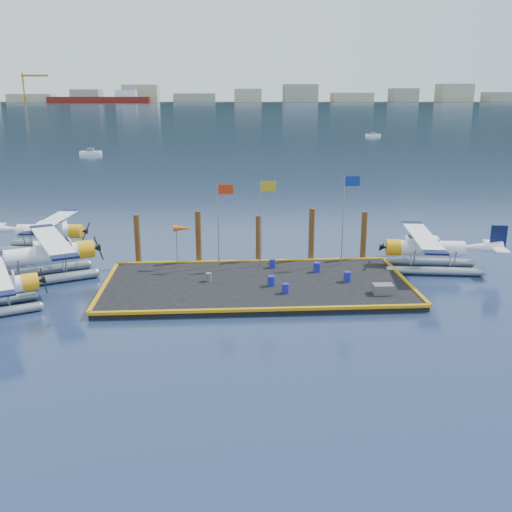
{
  "coord_description": "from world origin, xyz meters",
  "views": [
    {
      "loc": [
        -2.34,
        -35.98,
        12.47
      ],
      "look_at": [
        0.08,
        2.0,
        1.66
      ],
      "focal_mm": 40.0,
      "sensor_mm": 36.0,
      "label": 1
    }
  ],
  "objects": [
    {
      "name": "far_backdrop",
      "position": [
        239.91,
        1737.52,
        9.45
      ],
      "size": [
        3050.0,
        2050.0,
        810.0
      ],
      "color": "black",
      "rests_on": "ground"
    },
    {
      "name": "crate",
      "position": [
        7.77,
        -2.74,
        0.71
      ],
      "size": [
        1.23,
        0.82,
        0.61
      ],
      "primitive_type": "cube",
      "color": "#55565A",
      "rests_on": "dock"
    },
    {
      "name": "drum_0",
      "position": [
        -3.2,
        0.45,
        0.68
      ],
      "size": [
        0.4,
        0.4,
        0.57
      ],
      "primitive_type": "cylinder",
      "color": "#55565A",
      "rests_on": "dock"
    },
    {
      "name": "seaplane_b",
      "position": [
        -14.41,
        2.88,
        1.62
      ],
      "size": [
        9.68,
        10.15,
        3.73
      ],
      "rotation": [
        0.0,
        0.0,
        -1.14
      ],
      "color": "gray",
      "rests_on": "ground"
    },
    {
      "name": "drum_4",
      "position": [
        4.4,
        2.04,
        0.74
      ],
      "size": [
        0.49,
        0.49,
        0.69
      ],
      "primitive_type": "cylinder",
      "color": "navy",
      "rests_on": "dock"
    },
    {
      "name": "drum_1",
      "position": [
        1.67,
        -2.26,
        0.72
      ],
      "size": [
        0.45,
        0.45,
        0.63
      ],
      "primitive_type": "cylinder",
      "color": "navy",
      "rests_on": "dock"
    },
    {
      "name": "ground",
      "position": [
        0.0,
        0.0,
        0.0
      ],
      "size": [
        4000.0,
        4000.0,
        0.0
      ],
      "primitive_type": "plane",
      "color": "#192A4B",
      "rests_on": "ground"
    },
    {
      "name": "windsock",
      "position": [
        -5.03,
        3.8,
        3.23
      ],
      "size": [
        1.4,
        0.44,
        3.12
      ],
      "color": "gray",
      "rests_on": "dock"
    },
    {
      "name": "drum_3",
      "position": [
        0.9,
        -0.77,
        0.74
      ],
      "size": [
        0.48,
        0.48,
        0.68
      ],
      "primitive_type": "cylinder",
      "color": "navy",
      "rests_on": "dock"
    },
    {
      "name": "piling_1",
      "position": [
        -4.0,
        5.4,
        2.1
      ],
      "size": [
        0.44,
        0.44,
        4.2
      ],
      "primitive_type": "cylinder",
      "color": "#482B14",
      "rests_on": "ground"
    },
    {
      "name": "piling_0",
      "position": [
        -8.5,
        5.4,
        2.0
      ],
      "size": [
        0.44,
        0.44,
        4.0
      ],
      "primitive_type": "cylinder",
      "color": "#482B14",
      "rests_on": "ground"
    },
    {
      "name": "flagpole_yellow",
      "position": [
        0.7,
        3.8,
        4.51
      ],
      "size": [
        1.14,
        0.08,
        6.2
      ],
      "color": "gray",
      "rests_on": "dock"
    },
    {
      "name": "piling_2",
      "position": [
        0.5,
        5.4,
        1.9
      ],
      "size": [
        0.44,
        0.44,
        3.8
      ],
      "primitive_type": "cylinder",
      "color": "#482B14",
      "rests_on": "ground"
    },
    {
      "name": "flagpole_red",
      "position": [
        -2.29,
        3.8,
        4.4
      ],
      "size": [
        1.14,
        0.08,
        6.0
      ],
      "color": "gray",
      "rests_on": "dock"
    },
    {
      "name": "flagpole_blue",
      "position": [
        6.7,
        3.8,
        4.69
      ],
      "size": [
        1.14,
        0.08,
        6.5
      ],
      "color": "gray",
      "rests_on": "dock"
    },
    {
      "name": "drum_5",
      "position": [
        1.37,
        3.26,
        0.72
      ],
      "size": [
        0.45,
        0.45,
        0.64
      ],
      "primitive_type": "cylinder",
      "color": "navy",
      "rests_on": "dock"
    },
    {
      "name": "piling_4",
      "position": [
        8.5,
        5.4,
        2.0
      ],
      "size": [
        0.44,
        0.44,
        4.0
      ],
      "primitive_type": "cylinder",
      "color": "#482B14",
      "rests_on": "ground"
    },
    {
      "name": "dock_bumpers",
      "position": [
        0.0,
        0.0,
        0.49
      ],
      "size": [
        20.25,
        10.25,
        0.18
      ],
      "primitive_type": null,
      "color": "#C6870B",
      "rests_on": "dock"
    },
    {
      "name": "seaplane_d",
      "position": [
        12.68,
        3.19,
        1.52
      ],
      "size": [
        8.97,
        9.85,
        3.48
      ],
      "rotation": [
        0.0,
        0.0,
        1.42
      ],
      "color": "gray",
      "rests_on": "ground"
    },
    {
      "name": "piling_3",
      "position": [
        4.5,
        5.4,
        2.15
      ],
      "size": [
        0.44,
        0.44,
        4.3
      ],
      "primitive_type": "cylinder",
      "color": "#482B14",
      "rests_on": "ground"
    },
    {
      "name": "seaplane_c",
      "position": [
        -16.57,
        10.73,
        1.46
      ],
      "size": [
        8.56,
        9.44,
        3.34
      ],
      "rotation": [
        0.0,
        0.0,
        -1.67
      ],
      "color": "gray",
      "rests_on": "ground"
    },
    {
      "name": "dock",
      "position": [
        0.0,
        0.0,
        0.2
      ],
      "size": [
        20.0,
        10.0,
        0.4
      ],
      "primitive_type": "cube",
      "color": "black",
      "rests_on": "ground"
    },
    {
      "name": "drum_2",
      "position": [
        6.06,
        -0.24,
        0.75
      ],
      "size": [
        0.49,
        0.49,
        0.69
      ],
      "primitive_type": "cylinder",
      "color": "navy",
      "rests_on": "dock"
    }
  ]
}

